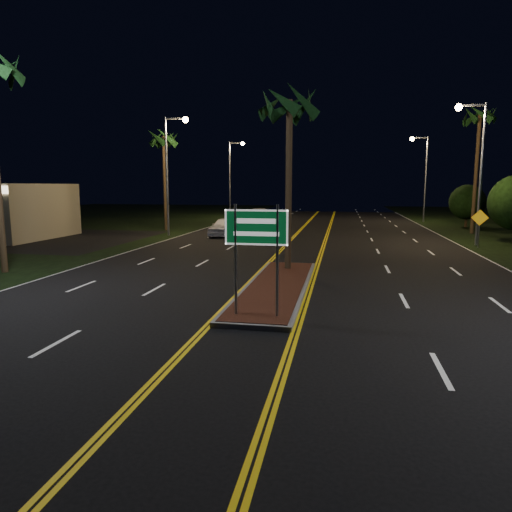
% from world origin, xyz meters
% --- Properties ---
extents(ground, '(120.00, 120.00, 0.00)m').
position_xyz_m(ground, '(0.00, 0.00, 0.00)').
color(ground, black).
rests_on(ground, ground).
extents(median_island, '(2.25, 10.25, 0.17)m').
position_xyz_m(median_island, '(0.00, 7.00, 0.08)').
color(median_island, gray).
rests_on(median_island, ground).
extents(highway_sign, '(1.80, 0.08, 3.20)m').
position_xyz_m(highway_sign, '(0.00, 2.80, 2.40)').
color(highway_sign, gray).
rests_on(highway_sign, ground).
extents(streetlight_left_mid, '(1.91, 0.44, 9.00)m').
position_xyz_m(streetlight_left_mid, '(-10.61, 24.00, 5.66)').
color(streetlight_left_mid, gray).
rests_on(streetlight_left_mid, ground).
extents(streetlight_left_far, '(1.91, 0.44, 9.00)m').
position_xyz_m(streetlight_left_far, '(-10.61, 44.00, 5.66)').
color(streetlight_left_far, gray).
rests_on(streetlight_left_far, ground).
extents(streetlight_right_mid, '(1.91, 0.44, 9.00)m').
position_xyz_m(streetlight_right_mid, '(10.61, 22.00, 5.66)').
color(streetlight_right_mid, gray).
rests_on(streetlight_right_mid, ground).
extents(streetlight_right_far, '(1.91, 0.44, 9.00)m').
position_xyz_m(streetlight_right_far, '(10.61, 42.00, 5.66)').
color(streetlight_right_far, gray).
rests_on(streetlight_right_far, ground).
extents(palm_median, '(2.40, 2.40, 8.30)m').
position_xyz_m(palm_median, '(0.00, 10.50, 7.28)').
color(palm_median, '#382819').
rests_on(palm_median, ground).
extents(palm_left_far, '(2.40, 2.40, 8.80)m').
position_xyz_m(palm_left_far, '(-12.80, 28.00, 7.75)').
color(palm_left_far, '#382819').
rests_on(palm_left_far, ground).
extents(palm_right_far, '(2.40, 2.40, 10.30)m').
position_xyz_m(palm_right_far, '(12.80, 30.00, 9.14)').
color(palm_right_far, '#382819').
rests_on(palm_right_far, ground).
extents(shrub_far, '(3.24, 3.24, 3.96)m').
position_xyz_m(shrub_far, '(13.80, 36.00, 2.34)').
color(shrub_far, '#382819').
rests_on(shrub_far, ground).
extents(car_near, '(2.53, 5.21, 1.69)m').
position_xyz_m(car_near, '(-6.53, 24.42, 0.84)').
color(car_near, white).
rests_on(car_near, ground).
extents(car_far, '(2.22, 4.77, 1.56)m').
position_xyz_m(car_far, '(-6.74, 40.15, 0.78)').
color(car_far, silver).
rests_on(car_far, ground).
extents(warning_sign, '(0.99, 0.23, 2.39)m').
position_xyz_m(warning_sign, '(10.80, 20.81, 1.54)').
color(warning_sign, gray).
rests_on(warning_sign, ground).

